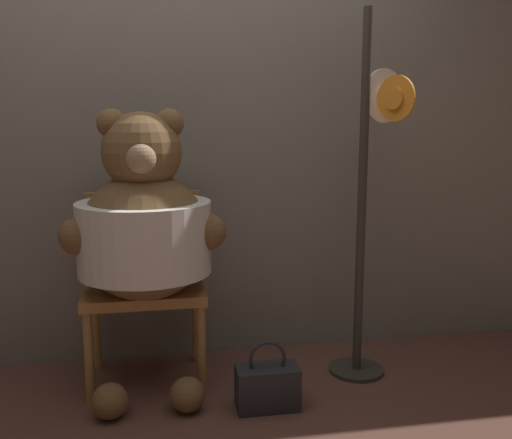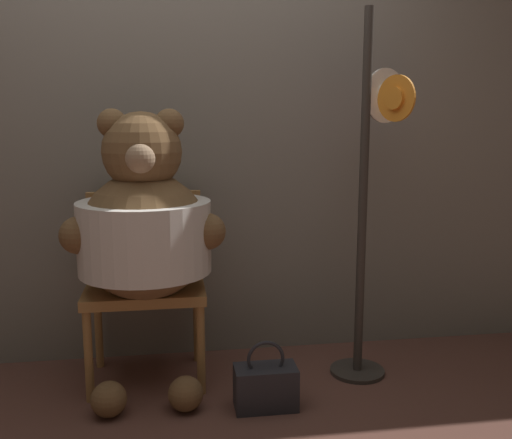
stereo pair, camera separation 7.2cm
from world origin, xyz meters
name	(u,v)px [view 1 (the left image)]	position (x,y,z in m)	size (l,w,h in m)	color
ground_plane	(179,398)	(0.00, 0.00, 0.00)	(14.00, 14.00, 0.00)	brown
wall_back	(169,126)	(0.00, 0.58, 1.26)	(8.00, 0.10, 2.52)	slate
chair	(145,275)	(-0.15, 0.29, 0.53)	(0.58, 0.44, 0.93)	#9E703D
teddy_bear	(144,229)	(-0.14, 0.14, 0.79)	(0.75, 0.67, 1.35)	brown
hat_display_rack	(370,190)	(0.96, 0.13, 0.95)	(0.38, 0.41, 1.82)	#332D28
handbag_on_ground	(267,386)	(0.39, -0.15, 0.11)	(0.28, 0.15, 0.32)	#232328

